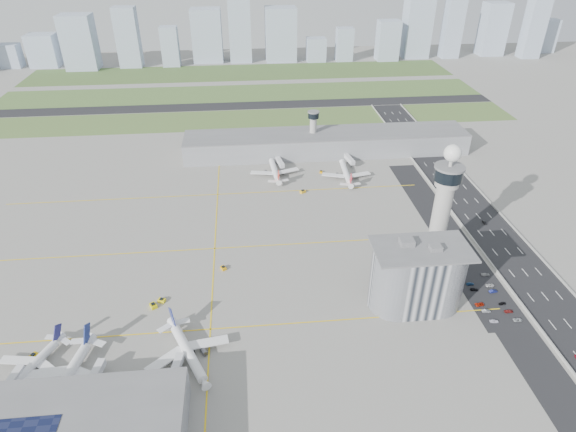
{
  "coord_description": "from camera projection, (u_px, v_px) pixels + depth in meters",
  "views": [
    {
      "loc": [
        -21.5,
        -182.97,
        149.9
      ],
      "look_at": [
        0.0,
        35.0,
        15.0
      ],
      "focal_mm": 30.0,
      "sensor_mm": 36.0,
      "label": 1
    }
  ],
  "objects": [
    {
      "name": "ground",
      "position": [
        295.0,
        279.0,
        235.45
      ],
      "size": [
        1000.0,
        1000.0,
        0.0
      ],
      "primitive_type": "plane",
      "color": "gray"
    },
    {
      "name": "grass_strip_0",
      "position": [
        244.0,
        119.0,
        424.41
      ],
      "size": [
        480.0,
        50.0,
        0.08
      ],
      "primitive_type": "cube",
      "color": "#4B612E",
      "rests_on": "ground"
    },
    {
      "name": "grass_strip_1",
      "position": [
        243.0,
        94.0,
        487.96
      ],
      "size": [
        480.0,
        60.0,
        0.08
      ],
      "primitive_type": "cube",
      "color": "#4E6E34",
      "rests_on": "ground"
    },
    {
      "name": "grass_strip_2",
      "position": [
        242.0,
        72.0,
        555.75
      ],
      "size": [
        480.0,
        70.0,
        0.08
      ],
      "primitive_type": "cube",
      "color": "#3F5B2B",
      "rests_on": "ground"
    },
    {
      "name": "runway",
      "position": [
        244.0,
        106.0,
        455.75
      ],
      "size": [
        480.0,
        22.0,
        0.1
      ],
      "primitive_type": "cube",
      "color": "black",
      "rests_on": "ground"
    },
    {
      "name": "highway",
      "position": [
        519.0,
        265.0,
        245.03
      ],
      "size": [
        28.0,
        500.0,
        0.1
      ],
      "primitive_type": "cube",
      "color": "black",
      "rests_on": "ground"
    },
    {
      "name": "barrier_left",
      "position": [
        493.0,
        266.0,
        243.57
      ],
      "size": [
        0.6,
        500.0,
        1.2
      ],
      "primitive_type": "cube",
      "color": "#9E9E99",
      "rests_on": "ground"
    },
    {
      "name": "barrier_right",
      "position": [
        545.0,
        263.0,
        245.91
      ],
      "size": [
        0.6,
        500.0,
        1.2
      ],
      "primitive_type": "cube",
      "color": "#9E9E99",
      "rests_on": "ground"
    },
    {
      "name": "landside_road",
      "position": [
        480.0,
        281.0,
        234.47
      ],
      "size": [
        18.0,
        260.0,
        0.08
      ],
      "primitive_type": "cube",
      "color": "black",
      "rests_on": "ground"
    },
    {
      "name": "parking_lot",
      "position": [
        488.0,
        297.0,
        224.13
      ],
      "size": [
        20.0,
        44.0,
        0.1
      ],
      "primitive_type": "cube",
      "color": "black",
      "rests_on": "ground"
    },
    {
      "name": "taxiway_line_h_0",
      "position": [
        210.0,
        329.0,
        206.68
      ],
      "size": [
        260.0,
        0.6,
        0.01
      ],
      "primitive_type": "cube",
      "color": "yellow",
      "rests_on": "ground"
    },
    {
      "name": "taxiway_line_h_1",
      "position": [
        215.0,
        248.0,
        257.52
      ],
      "size": [
        260.0,
        0.6,
        0.01
      ],
      "primitive_type": "cube",
      "color": "yellow",
      "rests_on": "ground"
    },
    {
      "name": "taxiway_line_h_2",
      "position": [
        218.0,
        194.0,
        308.36
      ],
      "size": [
        260.0,
        0.6,
        0.01
      ],
      "primitive_type": "cube",
      "color": "yellow",
      "rests_on": "ground"
    },
    {
      "name": "taxiway_line_v",
      "position": [
        215.0,
        248.0,
        257.52
      ],
      "size": [
        0.6,
        260.0,
        0.01
      ],
      "primitive_type": "cube",
      "color": "yellow",
      "rests_on": "ground"
    },
    {
      "name": "control_tower",
      "position": [
        443.0,
        202.0,
        229.87
      ],
      "size": [
        14.0,
        14.0,
        64.5
      ],
      "color": "#ADAAA5",
      "rests_on": "ground"
    },
    {
      "name": "secondary_tower",
      "position": [
        313.0,
        128.0,
        355.2
      ],
      "size": [
        8.6,
        8.6,
        31.9
      ],
      "color": "#ADAAA5",
      "rests_on": "ground"
    },
    {
      "name": "admin_building",
      "position": [
        417.0,
        276.0,
        213.13
      ],
      "size": [
        42.0,
        24.0,
        33.5
      ],
      "color": "#B2B2B7",
      "rests_on": "ground"
    },
    {
      "name": "terminal_pier",
      "position": [
        326.0,
        143.0,
        360.06
      ],
      "size": [
        210.0,
        32.0,
        15.8
      ],
      "color": "gray",
      "rests_on": "ground"
    },
    {
      "name": "airplane_near_a",
      "position": [
        29.0,
        363.0,
        184.43
      ],
      "size": [
        42.34,
        44.96,
        9.96
      ],
      "primitive_type": null,
      "rotation": [
        0.0,
        0.0,
        -2.0
      ],
      "color": "white",
      "rests_on": "ground"
    },
    {
      "name": "airplane_near_b",
      "position": [
        65.0,
        374.0,
        179.1
      ],
      "size": [
        44.17,
        49.04,
        11.86
      ],
      "primitive_type": null,
      "rotation": [
        0.0,
        0.0,
        -1.78
      ],
      "color": "white",
      "rests_on": "ground"
    },
    {
      "name": "airplane_near_c",
      "position": [
        188.0,
        348.0,
        189.91
      ],
      "size": [
        49.13,
        52.15,
        11.55
      ],
      "primitive_type": null,
      "rotation": [
        0.0,
        0.0,
        -1.14
      ],
      "color": "white",
      "rests_on": "ground"
    },
    {
      "name": "airplane_far_a",
      "position": [
        275.0,
        167.0,
        329.97
      ],
      "size": [
        36.81,
        42.36,
        11.2
      ],
      "primitive_type": null,
      "rotation": [
        0.0,
        0.0,
        1.64
      ],
      "color": "white",
      "rests_on": "ground"
    },
    {
      "name": "airplane_far_b",
      "position": [
        346.0,
        170.0,
        326.15
      ],
      "size": [
        35.05,
        40.73,
        11.04
      ],
      "primitive_type": null,
      "rotation": [
        0.0,
        0.0,
        1.53
      ],
      "color": "white",
      "rests_on": "ground"
    },
    {
      "name": "jet_bridge_near_0",
      "position": [
        2.0,
        400.0,
        172.82
      ],
      "size": [
        5.39,
        14.31,
        5.7
      ],
      "primitive_type": null,
      "rotation": [
        0.0,
        0.0,
        1.4
      ],
      "color": "silver",
      "rests_on": "ground"
    },
    {
      "name": "jet_bridge_near_1",
      "position": [
        88.0,
        393.0,
        175.33
      ],
      "size": [
        5.39,
        14.31,
        5.7
      ],
      "primitive_type": null,
      "rotation": [
        0.0,
        0.0,
        1.4
      ],
      "color": "silver",
      "rests_on": "ground"
    },
    {
      "name": "jet_bridge_near_2",
      "position": [
        171.0,
        387.0,
        177.83
      ],
      "size": [
        5.39,
        14.31,
        5.7
      ],
      "primitive_type": null,
      "rotation": [
        0.0,
        0.0,
        1.4
      ],
      "color": "silver",
      "rests_on": "ground"
    },
    {
      "name": "jet_bridge_far_0",
      "position": [
        278.0,
        160.0,
        345.97
      ],
      "size": [
        5.39,
        14.31,
        5.7
      ],
      "primitive_type": null,
      "rotation": [
        0.0,
        0.0,
        -1.4
      ],
      "color": "silver",
      "rests_on": "ground"
    },
    {
      "name": "jet_bridge_far_1",
      "position": [
        346.0,
        157.0,
        350.15
      ],
      "size": [
        5.39,
        14.31,
        5.7
      ],
      "primitive_type": null,
      "rotation": [
        0.0,
        0.0,
        -1.4
      ],
      "color": "silver",
      "rests_on": "ground"
    },
    {
      "name": "tug_0",
      "position": [
        34.0,
        356.0,
        192.8
      ],
      "size": [
        3.85,
        4.16,
        1.99
      ],
      "primitive_type": null,
      "rotation": [
        0.0,
        0.0,
        -0.58
      ],
      "color": "#DCAC08",
      "rests_on": "ground"
    },
    {
      "name": "tug_1",
      "position": [
        153.0,
        305.0,
        217.97
      ],
      "size": [
        4.01,
        4.45,
        2.14
      ],
      "primitive_type": null,
      "rotation": [
        0.0,
        0.0,
        0.52
      ],
      "color": "#D7C907",
      "rests_on": "ground"
    },
    {
      "name": "tug_2",
      "position": [
        162.0,
        300.0,
        221.15
      ],
      "size": [
        3.85,
        3.27,
        1.89
      ],
      "primitive_type": null,
      "rotation": [
        0.0,
        0.0,
        1.2
      ],
      "color": "yellow",
      "rests_on": "ground"
    },
    {
      "name": "tug_3",
      "position": [
        223.0,
        268.0,
        241.78
      ],
      "size": [
        3.35,
        3.76,
        1.82
      ],
      "primitive_type": null,
      "rotation": [
        0.0,
        0.0,
        -2.66
      ],
      "color": "orange",
      "rests_on": "ground"
    },
    {
      "name": "tug_4",
      "position": [
        303.0,
        191.0,
        309.8
      ],
      "size": [
        4.18,
        3.84,
        2.0
      ],
      "primitive_type": null,
      "rotation": [
        0.0,
        0.0,
        2.13
      ],
      "color": "gold",
      "rests_on": "ground"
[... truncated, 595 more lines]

